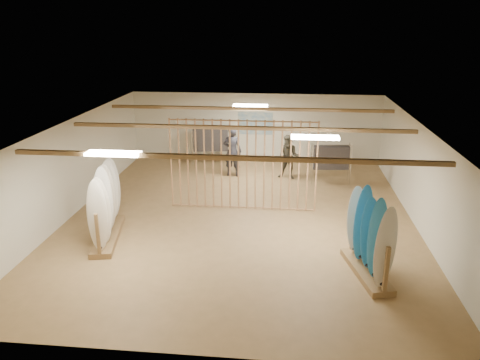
# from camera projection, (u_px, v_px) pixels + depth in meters

# --- Properties ---
(floor) EXTENTS (12.00, 12.00, 0.00)m
(floor) POSITION_uv_depth(u_px,v_px,m) (240.00, 219.00, 13.74)
(floor) COLOR #A17C4D
(floor) RESTS_ON ground
(ceiling) EXTENTS (12.00, 12.00, 0.00)m
(ceiling) POSITION_uv_depth(u_px,v_px,m) (240.00, 125.00, 12.85)
(ceiling) COLOR gray
(ceiling) RESTS_ON ground
(wall_back) EXTENTS (12.00, 0.00, 12.00)m
(wall_back) POSITION_uv_depth(u_px,v_px,m) (255.00, 128.00, 18.95)
(wall_back) COLOR silver
(wall_back) RESTS_ON ground
(wall_front) EXTENTS (12.00, 0.00, 12.00)m
(wall_front) POSITION_uv_depth(u_px,v_px,m) (202.00, 285.00, 7.64)
(wall_front) COLOR silver
(wall_front) RESTS_ON ground
(wall_left) EXTENTS (0.00, 12.00, 12.00)m
(wall_left) POSITION_uv_depth(u_px,v_px,m) (72.00, 168.00, 13.78)
(wall_left) COLOR silver
(wall_left) RESTS_ON ground
(wall_right) EXTENTS (0.00, 12.00, 12.00)m
(wall_right) POSITION_uv_depth(u_px,v_px,m) (421.00, 179.00, 12.81)
(wall_right) COLOR silver
(wall_right) RESTS_ON ground
(ceiling_slats) EXTENTS (9.50, 6.12, 0.10)m
(ceiling_slats) POSITION_uv_depth(u_px,v_px,m) (240.00, 128.00, 12.87)
(ceiling_slats) COLOR olive
(ceiling_slats) RESTS_ON ground
(light_panels) EXTENTS (1.20, 0.35, 0.06)m
(light_panels) POSITION_uv_depth(u_px,v_px,m) (240.00, 127.00, 12.86)
(light_panels) COLOR white
(light_panels) RESTS_ON ground
(bamboo_partition) EXTENTS (4.45, 0.05, 2.78)m
(bamboo_partition) POSITION_uv_depth(u_px,v_px,m) (243.00, 165.00, 14.05)
(bamboo_partition) COLOR tan
(bamboo_partition) RESTS_ON ground
(poster) EXTENTS (1.40, 0.03, 0.90)m
(poster) POSITION_uv_depth(u_px,v_px,m) (255.00, 123.00, 18.86)
(poster) COLOR teal
(poster) RESTS_ON ground
(rack_left) EXTENTS (1.02, 2.51, 1.98)m
(rack_left) POSITION_uv_depth(u_px,v_px,m) (106.00, 214.00, 12.30)
(rack_left) COLOR olive
(rack_left) RESTS_ON floor
(rack_right) EXTENTS (0.99, 2.11, 1.94)m
(rack_right) POSITION_uv_depth(u_px,v_px,m) (368.00, 248.00, 10.53)
(rack_right) COLOR olive
(rack_right) RESTS_ON floor
(clothing_rack_a) EXTENTS (1.47, 0.55, 1.58)m
(clothing_rack_a) POSITION_uv_depth(u_px,v_px,m) (211.00, 139.00, 18.67)
(clothing_rack_a) COLOR silver
(clothing_rack_a) RESTS_ON floor
(clothing_rack_b) EXTENTS (1.34, 0.45, 1.44)m
(clothing_rack_b) POSITION_uv_depth(u_px,v_px,m) (331.00, 158.00, 16.52)
(clothing_rack_b) COLOR silver
(clothing_rack_b) RESTS_ON floor
(shopper_a) EXTENTS (0.84, 0.62, 2.12)m
(shopper_a) POSITION_uv_depth(u_px,v_px,m) (232.00, 148.00, 17.27)
(shopper_a) COLOR #25252D
(shopper_a) RESTS_ON floor
(shopper_b) EXTENTS (1.02, 0.87, 1.85)m
(shopper_b) POSITION_uv_depth(u_px,v_px,m) (289.00, 154.00, 16.99)
(shopper_b) COLOR #3F3C31
(shopper_b) RESTS_ON floor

